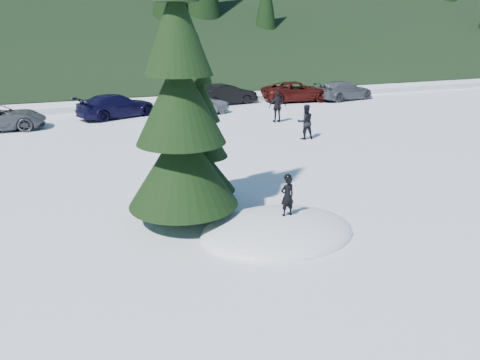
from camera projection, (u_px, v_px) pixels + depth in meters
name	position (u px, v px, depth m)	size (l,w,h in m)	color
ground	(278.00, 233.00, 13.18)	(200.00, 200.00, 0.00)	white
snow_mound	(278.00, 233.00, 13.18)	(4.48, 3.52, 0.96)	white
spruce_tall	(180.00, 111.00, 12.92)	(3.20, 3.20, 8.60)	black
spruce_short	(200.00, 140.00, 14.90)	(2.20, 2.20, 5.37)	black
child_skier	(287.00, 196.00, 13.00)	(0.42, 0.27, 1.14)	black
adult_0	(305.00, 122.00, 23.84)	(0.86, 0.67, 1.77)	black
adult_1	(278.00, 107.00, 27.99)	(1.10, 0.46, 1.88)	black
car_3	(117.00, 106.00, 29.56)	(2.07, 5.08, 1.47)	black
car_4	(198.00, 104.00, 30.08)	(1.78, 4.42, 1.51)	gray
car_5	(227.00, 94.00, 34.49)	(1.57, 4.51, 1.49)	black
car_6	(297.00, 92.00, 35.84)	(2.48, 5.38, 1.50)	#3D0D0B
car_7	(344.00, 91.00, 36.59)	(2.03, 4.99, 1.45)	#4E5156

